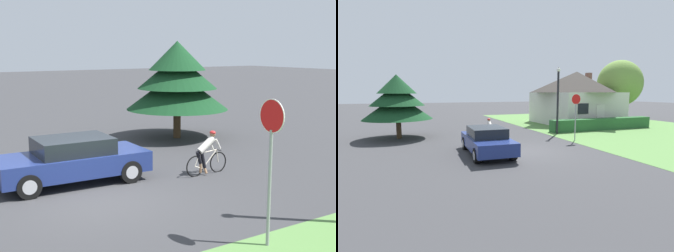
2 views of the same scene
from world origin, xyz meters
TOP-DOWN VIEW (x-y plane):
  - ground_plane at (0.00, 0.00)m, footprint 140.00×140.00m
  - grass_verge_right at (12.02, 4.00)m, footprint 16.00×36.00m
  - cottage_house at (10.33, 9.88)m, footprint 7.83×7.73m
  - hedge_row at (9.54, 5.05)m, footprint 9.48×0.90m
  - sedan_left_lane at (-1.86, 0.03)m, footprint 2.06×4.44m
  - cyclist at (-0.49, 3.94)m, footprint 0.44×1.63m
  - stop_sign at (4.49, 1.68)m, footprint 0.67×0.07m
  - street_lamp at (4.85, 4.42)m, footprint 0.28×0.28m
  - conifer_tall_near at (-6.10, 6.57)m, footprint 4.46×4.46m
  - deciduous_tree_right at (16.38, 10.52)m, footprint 4.75×4.75m

SIDE VIEW (x-z plane):
  - ground_plane at x=0.00m, z-range 0.00..0.00m
  - grass_verge_right at x=12.02m, z-range 0.00..0.01m
  - hedge_row at x=9.54m, z-range 0.00..0.95m
  - cyclist at x=-0.49m, z-range -0.03..1.37m
  - sedan_left_lane at x=-1.86m, z-range 0.01..1.37m
  - stop_sign at x=4.49m, z-range 0.58..3.56m
  - conifer_tall_near at x=-6.10m, z-range 0.43..4.68m
  - cottage_house at x=10.33m, z-range 0.10..5.22m
  - street_lamp at x=4.85m, z-range 0.32..5.21m
  - deciduous_tree_right at x=16.38m, z-range 0.78..7.34m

